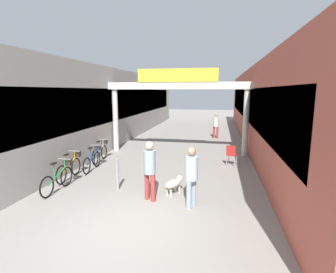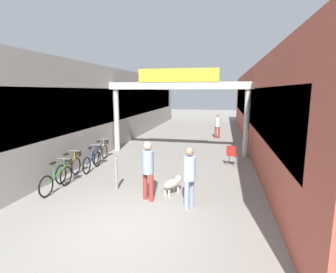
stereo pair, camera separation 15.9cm
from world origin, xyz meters
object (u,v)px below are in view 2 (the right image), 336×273
at_px(pedestrian_companion, 189,173).
at_px(bicycle_green_nearest, 59,177).
at_px(pedestrian_with_dog, 148,167).
at_px(bicycle_blue_third, 93,159).
at_px(dog_on_leash, 173,183).
at_px(bollard_post_metal, 116,173).
at_px(cafe_chair_red_nearer, 232,154).
at_px(pedestrian_carrying_crate, 218,124).
at_px(bicycle_silver_farthest, 101,152).
at_px(bicycle_orange_second, 70,167).

distance_m(pedestrian_companion, bicycle_green_nearest, 4.37).
bearing_deg(pedestrian_with_dog, pedestrian_companion, -10.87).
height_order(pedestrian_with_dog, pedestrian_companion, pedestrian_with_dog).
height_order(pedestrian_with_dog, bicycle_green_nearest, pedestrian_with_dog).
bearing_deg(bicycle_blue_third, bicycle_green_nearest, -90.40).
bearing_deg(bicycle_blue_third, pedestrian_with_dog, -39.15).
relative_size(dog_on_leash, bollard_post_metal, 0.71).
relative_size(pedestrian_companion, bicycle_blue_third, 1.00).
xyz_separation_m(dog_on_leash, cafe_chair_red_nearer, (1.87, 3.57, 0.20)).
distance_m(dog_on_leash, cafe_chair_red_nearer, 4.03).
bearing_deg(bicycle_blue_third, cafe_chair_red_nearer, 16.89).
height_order(dog_on_leash, cafe_chair_red_nearer, cafe_chair_red_nearer).
relative_size(pedestrian_carrying_crate, bicycle_blue_third, 1.01).
bearing_deg(pedestrian_with_dog, bicycle_silver_farthest, 131.51).
bearing_deg(cafe_chair_red_nearer, pedestrian_with_dog, -120.82).
bearing_deg(pedestrian_carrying_crate, pedestrian_with_dog, -99.03).
bearing_deg(pedestrian_companion, bicycle_silver_farthest, 138.77).
xyz_separation_m(bicycle_orange_second, bollard_post_metal, (2.10, -0.70, 0.10)).
xyz_separation_m(bicycle_blue_third, bollard_post_metal, (1.80, -1.88, 0.10)).
relative_size(bicycle_blue_third, bicycle_silver_farthest, 1.00).
distance_m(pedestrian_companion, pedestrian_carrying_crate, 11.08).
relative_size(bicycle_silver_farthest, bollard_post_metal, 1.60).
height_order(bicycle_orange_second, bicycle_blue_third, same).
height_order(bicycle_silver_farthest, cafe_chair_red_nearer, bicycle_silver_farthest).
distance_m(pedestrian_carrying_crate, bicycle_silver_farthest, 8.70).
bearing_deg(dog_on_leash, pedestrian_companion, -54.22).
height_order(bollard_post_metal, cafe_chair_red_nearer, bollard_post_metal).
bearing_deg(bicycle_silver_farthest, bollard_post_metal, -56.62).
distance_m(bicycle_orange_second, bicycle_blue_third, 1.21).
bearing_deg(bicycle_blue_third, pedestrian_companion, -32.42).
bearing_deg(bollard_post_metal, pedestrian_with_dog, -25.97).
relative_size(pedestrian_companion, cafe_chair_red_nearer, 1.91).
bearing_deg(bicycle_green_nearest, pedestrian_companion, -5.68).
relative_size(dog_on_leash, bicycle_orange_second, 0.44).
distance_m(dog_on_leash, bicycle_blue_third, 4.14).
relative_size(pedestrian_with_dog, dog_on_leash, 2.34).
bearing_deg(bicycle_blue_third, dog_on_leash, -27.03).
height_order(pedestrian_companion, dog_on_leash, pedestrian_companion).
relative_size(pedestrian_companion, bicycle_green_nearest, 1.00).
bearing_deg(pedestrian_with_dog, cafe_chair_red_nearer, 59.18).
bearing_deg(bollard_post_metal, pedestrian_carrying_crate, 73.73).
relative_size(bicycle_green_nearest, cafe_chair_red_nearer, 1.90).
xyz_separation_m(pedestrian_carrying_crate, bicycle_silver_farthest, (-5.07, -7.05, -0.54)).
xyz_separation_m(pedestrian_with_dog, pedestrian_carrying_crate, (1.72, 10.83, -0.03)).
xyz_separation_m(pedestrian_carrying_crate, bollard_post_metal, (-2.98, -10.21, -0.44)).
height_order(pedestrian_companion, bicycle_blue_third, pedestrian_companion).
bearing_deg(pedestrian_companion, bicycle_green_nearest, 174.32).
height_order(dog_on_leash, bicycle_green_nearest, bicycle_green_nearest).
bearing_deg(pedestrian_with_dog, pedestrian_carrying_crate, 80.97).
relative_size(pedestrian_carrying_crate, cafe_chair_red_nearer, 1.92).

